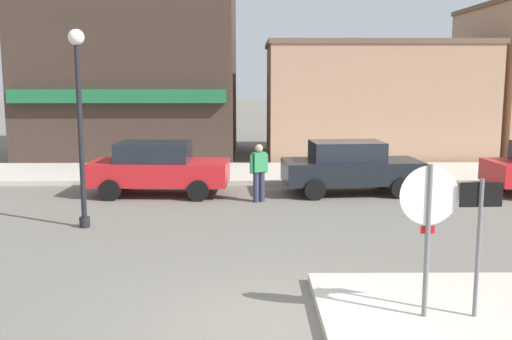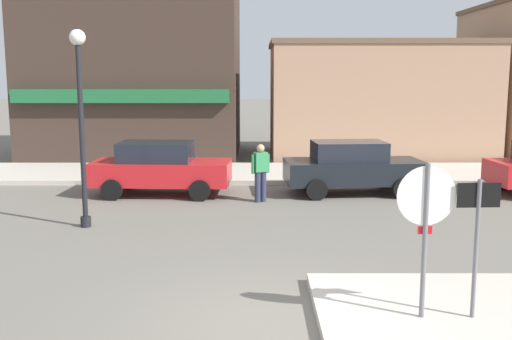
# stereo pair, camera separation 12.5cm
# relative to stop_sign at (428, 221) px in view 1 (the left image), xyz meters

# --- Properties ---
(ground_plane) EXTENTS (160.00, 160.00, 0.00)m
(ground_plane) POSITION_rel_stop_sign_xyz_m (-2.01, 0.04, -1.52)
(ground_plane) COLOR #6B665B
(kerb_far) EXTENTS (80.00, 4.00, 0.15)m
(kerb_far) POSITION_rel_stop_sign_xyz_m (-2.01, 12.83, -1.44)
(kerb_far) COLOR beige
(kerb_far) RESTS_ON ground
(stop_sign) EXTENTS (0.82, 0.08, 2.30)m
(stop_sign) POSITION_rel_stop_sign_xyz_m (0.00, 0.00, 0.00)
(stop_sign) COLOR slate
(stop_sign) RESTS_ON ground
(one_way_sign) EXTENTS (0.60, 0.07, 2.10)m
(one_way_sign) POSITION_rel_stop_sign_xyz_m (0.70, -0.02, -0.19)
(one_way_sign) COLOR slate
(one_way_sign) RESTS_ON ground
(lamp_post) EXTENTS (0.36, 0.36, 4.54)m
(lamp_post) POSITION_rel_stop_sign_xyz_m (-6.26, 5.58, 1.44)
(lamp_post) COLOR black
(lamp_post) RESTS_ON ground
(parked_car_nearest) EXTENTS (4.07, 2.01, 1.56)m
(parked_car_nearest) POSITION_rel_stop_sign_xyz_m (-5.12, 9.34, -0.71)
(parked_car_nearest) COLOR red
(parked_car_nearest) RESTS_ON ground
(parked_car_second) EXTENTS (4.12, 2.11, 1.56)m
(parked_car_second) POSITION_rel_stop_sign_xyz_m (0.53, 9.50, -0.71)
(parked_car_second) COLOR black
(parked_car_second) RESTS_ON ground
(pedestrian_crossing_near) EXTENTS (0.53, 0.35, 1.61)m
(pedestrian_crossing_near) POSITION_rel_stop_sign_xyz_m (-2.18, 8.35, -0.65)
(pedestrian_crossing_near) COLOR #2D334C
(pedestrian_crossing_near) RESTS_ON ground
(building_corner_shop) EXTENTS (8.85, 7.66, 8.20)m
(building_corner_shop) POSITION_rel_stop_sign_xyz_m (-7.41, 18.42, 2.59)
(building_corner_shop) COLOR #3D2D26
(building_corner_shop) RESTS_ON ground
(building_storefront_left_near) EXTENTS (9.15, 5.67, 4.87)m
(building_storefront_left_near) POSITION_rel_stop_sign_xyz_m (2.86, 17.92, 0.92)
(building_storefront_left_near) COLOR tan
(building_storefront_left_near) RESTS_ON ground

